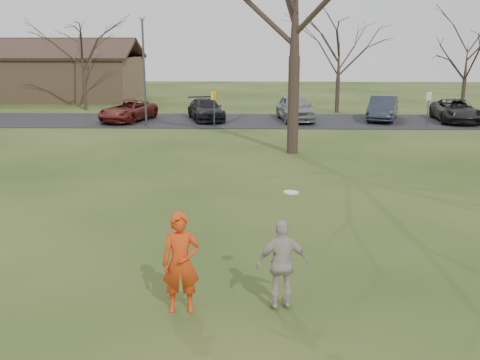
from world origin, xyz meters
name	(u,v)px	position (x,y,z in m)	size (l,w,h in m)	color
ground	(233,313)	(0.00, 0.00, 0.00)	(120.00, 120.00, 0.00)	#1E380F
parking_strip	(250,121)	(0.00, 25.00, 0.02)	(62.00, 6.50, 0.04)	black
player_defender	(181,263)	(-0.95, 0.07, 0.94)	(0.69, 0.45, 1.88)	red
car_2	(128,111)	(-7.52, 24.56, 0.68)	(2.11, 4.58, 1.27)	maroon
car_3	(206,109)	(-2.76, 25.21, 0.70)	(1.84, 4.52, 1.31)	black
car_4	(295,108)	(2.77, 25.07, 0.82)	(1.85, 4.59, 1.56)	gray
car_5	(383,108)	(8.27, 25.44, 0.78)	(1.57, 4.51, 1.48)	#272C3B
car_6	(456,110)	(12.58, 24.91, 0.72)	(2.26, 4.89, 1.36)	black
catching_play	(282,263)	(0.88, 0.19, 0.90)	(1.03, 0.59, 2.17)	#B9AEA6
building	(18,76)	(-20.00, 38.00, 1.93)	(20.60, 8.50, 5.14)	#8C6D4C
lamp_post	(144,57)	(-6.00, 22.50, 3.97)	(0.34, 0.34, 6.27)	#47474C
sign_yellow	(214,103)	(-2.00, 22.00, 1.45)	(0.35, 0.35, 2.08)	#47474C
sign_white	(428,104)	(10.00, 22.00, 1.45)	(0.35, 0.35, 2.08)	#47474C
small_tree_row	(314,55)	(4.38, 30.06, 3.89)	(55.00, 5.90, 8.50)	#352821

